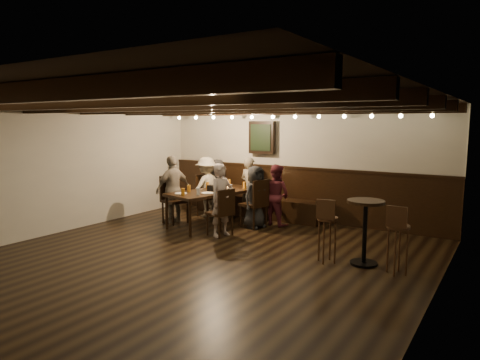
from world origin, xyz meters
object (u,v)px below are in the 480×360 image
Objects in this scene: chair_right_near at (254,213)px; person_bench_right at (276,195)px; chair_right_far at (221,221)px; person_bench_left at (217,186)px; bar_stool_left at (327,239)px; chair_left_near at (208,204)px; person_left_far at (173,189)px; person_right_near at (255,197)px; high_top_table at (365,223)px; chair_left_far at (174,208)px; person_bench_centre at (249,187)px; person_right_far at (222,200)px; bar_stool_right at (397,248)px; dining_table at (213,194)px; person_left_near at (207,187)px.

person_bench_right is (0.27, 0.40, 0.33)m from chair_right_near.
chair_right_near is 1.10× the size of chair_right_far.
person_bench_right reaches higher than person_bench_left.
chair_left_near is at bearing 146.60° from bar_stool_left.
person_right_near is (1.66, 0.55, -0.08)m from person_left_far.
person_bench_right is 1.30× the size of high_top_table.
person_bench_right is (0.47, 1.28, 0.35)m from chair_right_far.
person_bench_left is at bearing 50.17° from chair_right_far.
person_bench_left is 1.36m from person_left_far.
person_bench_centre is at bearing 154.34° from chair_left_far.
chair_left_near is at bearing 58.51° from person_right_far.
person_bench_centre reaches higher than high_top_table.
person_right_near is at bearing 90.00° from chair_left_near.
person_bench_centre is 0.91m from person_bench_right.
chair_left_near is 1.51m from person_right_near.
bar_stool_right is at bearing -99.32° from person_right_near.
person_bench_centre is 1.36× the size of bar_stool_left.
person_right_near is (0.83, 0.28, -0.03)m from dining_table.
person_bench_left is at bearing -161.57° from person_left_near.
high_top_table is at bearing 162.44° from person_bench_centre.
chair_left_near is at bearing 90.00° from person_left_near.
high_top_table is at bearing 162.52° from bar_stool_right.
person_right_near reaches higher than bar_stool_right.
bar_stool_left is (3.43, -1.58, 0.08)m from chair_left_near.
person_bench_left reaches higher than high_top_table.
bar_stool_left reaches higher than chair_right_far.
dining_table is 0.88m from person_left_far.
high_top_table is (4.13, -0.49, 0.33)m from chair_left_far.
person_right_far reaches higher than chair_left_near.
chair_right_far is 1.53m from person_left_far.
chair_left_far is at bearing 160.39° from bar_stool_left.
person_bench_left is at bearing 155.21° from high_top_table.
dining_table is 3.00m from bar_stool_left.
person_left_far reaches higher than person_bench_right.
chair_left_near is 0.95× the size of bar_stool_left.
person_left_far reaches higher than dining_table.
person_left_near reaches higher than person_bench_left.
person_bench_left is 0.99× the size of person_bench_right.
bar_stool_left is at bearing 154.93° from person_bench_centre.
person_left_near reaches higher than chair_right_far.
person_left_near reaches higher than bar_stool_right.
person_right_near is (1.43, -0.32, 0.34)m from chair_left_near.
person_bench_centre reaches higher than person_bench_left.
chair_right_far is 0.66× the size of person_right_far.
chair_left_near reaches higher than chair_right_far.
person_bench_centre is (0.23, 1.02, 0.02)m from dining_table.
person_right_far is (-0.20, -0.88, 0.05)m from person_right_near.
chair_right_near is 0.69× the size of person_left_far.
person_left_near is 4.72m from bar_stool_right.
bar_stool_right is (4.46, -1.53, -0.30)m from person_left_near.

